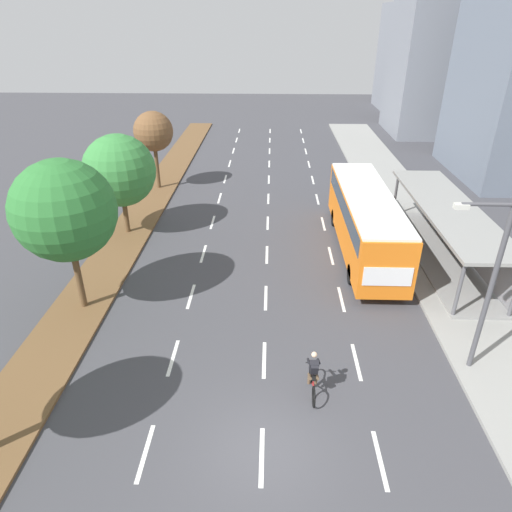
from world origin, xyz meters
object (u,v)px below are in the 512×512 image
bus_shelter (450,227)px  median_tree_third (119,171)px  median_tree_second (64,211)px  median_tree_fourth (153,132)px  streetlight (488,278)px  cyclist (313,375)px  bus (365,217)px

bus_shelter → median_tree_third: (-17.92, 2.65, 2.00)m
median_tree_second → median_tree_third: median_tree_second is taller
median_tree_fourth → streetlight: size_ratio=0.86×
median_tree_third → median_tree_fourth: 7.89m
cyclist → median_tree_third: (-10.07, 12.75, 3.07)m
median_tree_second → bus: bearing=24.2°
bus → cyclist: 11.51m
median_tree_second → bus_shelter: bearing=16.5°
streetlight → bus: bearing=103.0°
median_tree_fourth → median_tree_second: bearing=-89.4°
bus → median_tree_third: (-13.64, 1.88, 1.80)m
median_tree_third → streetlight: bearing=-35.6°
median_tree_fourth → median_tree_third: bearing=-90.9°
streetlight → bus_shelter: bearing=76.3°
cyclist → median_tree_third: size_ratio=0.31×
bus_shelter → median_tree_second: size_ratio=1.81×
median_tree_second → streetlight: (15.53, -3.42, -0.79)m
median_tree_second → median_tree_fourth: size_ratio=1.19×
bus_shelter → cyclist: 12.83m
bus → median_tree_fourth: size_ratio=2.02×
median_tree_second → median_tree_third: 7.93m
median_tree_second → cyclist: bearing=-26.4°
bus → streetlight: streetlight is taller
median_tree_third → bus: bearing=-7.9°
median_tree_fourth → streetlight: 24.78m
bus → median_tree_second: (-13.36, -5.99, 2.61)m
bus_shelter → median_tree_fourth: bearing=149.4°
bus_shelter → median_tree_second: bearing=-163.5°
bus_shelter → streetlight: 9.13m
bus_shelter → streetlight: size_ratio=1.85×
bus_shelter → cyclist: size_ratio=6.60×
bus → streetlight: size_ratio=1.74×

